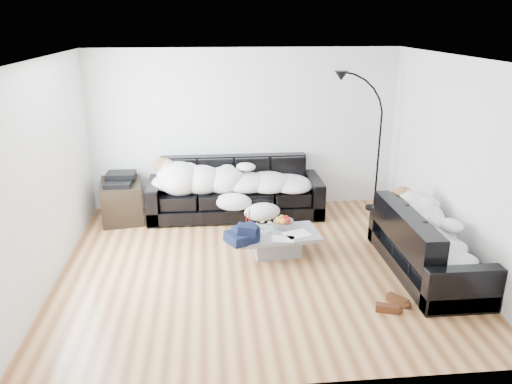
{
  "coord_description": "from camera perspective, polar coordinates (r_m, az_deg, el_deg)",
  "views": [
    {
      "loc": [
        -0.59,
        -5.76,
        3.03
      ],
      "look_at": [
        0.0,
        0.3,
        0.9
      ],
      "focal_mm": 35.0,
      "sensor_mm": 36.0,
      "label": 1
    }
  ],
  "objects": [
    {
      "name": "wine_glass_b",
      "position": [
        6.62,
        0.07,
        -4.14
      ],
      "size": [
        0.08,
        0.08,
        0.15
      ],
      "primitive_type": "cylinder",
      "rotation": [
        0.0,
        0.0,
        0.19
      ],
      "color": "white",
      "rests_on": "coffee_table"
    },
    {
      "name": "navy_jacket",
      "position": [
        6.38,
        -1.39,
        -4.08
      ],
      "size": [
        0.45,
        0.4,
        0.2
      ],
      "primitive_type": null,
      "rotation": [
        0.0,
        0.0,
        0.18
      ],
      "color": "black",
      "rests_on": "coffee_table"
    },
    {
      "name": "coffee_table",
      "position": [
        6.74,
        2.39,
        -5.91
      ],
      "size": [
        1.16,
        0.75,
        0.32
      ],
      "primitive_type": "cube",
      "rotation": [
        0.0,
        0.0,
        0.1
      ],
      "color": "#939699",
      "rests_on": "ground"
    },
    {
      "name": "newspaper_b",
      "position": [
        6.49,
        3.13,
        -5.35
      ],
      "size": [
        0.33,
        0.27,
        0.01
      ],
      "primitive_type": "cube",
      "rotation": [
        0.0,
        0.0,
        -0.23
      ],
      "color": "silver",
      "rests_on": "coffee_table"
    },
    {
      "name": "wall_right",
      "position": [
        6.76,
        21.9,
        3.04
      ],
      "size": [
        0.02,
        4.5,
        2.6
      ],
      "primitive_type": "cube",
      "color": "silver",
      "rests_on": "ground"
    },
    {
      "name": "wall_back",
      "position": [
        8.21,
        -1.32,
        7.12
      ],
      "size": [
        5.0,
        0.02,
        2.6
      ],
      "primitive_type": "cube",
      "color": "silver",
      "rests_on": "ground"
    },
    {
      "name": "floor_lamp",
      "position": [
        8.31,
        13.85,
        4.59
      ],
      "size": [
        0.78,
        0.49,
        2.0
      ],
      "primitive_type": null,
      "rotation": [
        0.0,
        0.0,
        0.3
      ],
      "color": "black",
      "rests_on": "ground"
    },
    {
      "name": "shoes",
      "position": [
        5.83,
        15.31,
        -12.24
      ],
      "size": [
        0.52,
        0.48,
        0.1
      ],
      "primitive_type": null,
      "rotation": [
        0.0,
        0.0,
        -0.53
      ],
      "color": "#472311",
      "rests_on": "ground"
    },
    {
      "name": "ground",
      "position": [
        6.53,
        0.26,
        -8.35
      ],
      "size": [
        5.0,
        5.0,
        0.0
      ],
      "primitive_type": "plane",
      "color": "brown",
      "rests_on": "ground"
    },
    {
      "name": "sofa_right",
      "position": [
        6.55,
        19.08,
        -5.47
      ],
      "size": [
        0.86,
        2.0,
        0.81
      ],
      "primitive_type": "cube",
      "rotation": [
        0.0,
        0.0,
        1.57
      ],
      "color": "black",
      "rests_on": "ground"
    },
    {
      "name": "sleeper_right",
      "position": [
        6.46,
        19.29,
        -3.66
      ],
      "size": [
        0.72,
        1.71,
        0.42
      ],
      "primitive_type": null,
      "rotation": [
        0.0,
        0.0,
        1.57
      ],
      "color": "white",
      "rests_on": "sofa_right"
    },
    {
      "name": "wine_glass_c",
      "position": [
        6.63,
        1.59,
        -4.02
      ],
      "size": [
        0.07,
        0.07,
        0.17
      ],
      "primitive_type": "cylinder",
      "rotation": [
        0.0,
        0.0,
        0.04
      ],
      "color": "white",
      "rests_on": "coffee_table"
    },
    {
      "name": "sleeper_back",
      "position": [
        7.87,
        -2.4,
        1.7
      ],
      "size": [
        2.33,
        0.81,
        0.47
      ],
      "primitive_type": null,
      "color": "white",
      "rests_on": "sofa_back"
    },
    {
      "name": "candle_left",
      "position": [
        6.8,
        -1.1,
        -3.21
      ],
      "size": [
        0.04,
        0.04,
        0.21
      ],
      "primitive_type": "cylinder",
      "rotation": [
        0.0,
        0.0,
        -0.1
      ],
      "color": "maroon",
      "rests_on": "coffee_table"
    },
    {
      "name": "ceiling",
      "position": [
        5.8,
        0.29,
        15.04
      ],
      "size": [
        5.0,
        5.0,
        0.0
      ],
      "primitive_type": "plane",
      "color": "white",
      "rests_on": "ground"
    },
    {
      "name": "stereo",
      "position": [
        8.04,
        -15.29,
        1.51
      ],
      "size": [
        0.45,
        0.35,
        0.13
      ],
      "primitive_type": "cube",
      "rotation": [
        0.0,
        0.0,
        -0.02
      ],
      "color": "black",
      "rests_on": "av_cabinet"
    },
    {
      "name": "candle_right",
      "position": [
        6.79,
        -0.79,
        -3.06
      ],
      "size": [
        0.06,
        0.06,
        0.26
      ],
      "primitive_type": "cylinder",
      "rotation": [
        0.0,
        0.0,
        -0.3
      ],
      "color": "maroon",
      "rests_on": "coffee_table"
    },
    {
      "name": "fruit_bowl",
      "position": [
        6.82,
        3.16,
        -3.38
      ],
      "size": [
        0.31,
        0.31,
        0.17
      ],
      "primitive_type": "cylinder",
      "rotation": [
        0.0,
        0.0,
        -0.16
      ],
      "color": "white",
      "rests_on": "coffee_table"
    },
    {
      "name": "wall_left",
      "position": [
        6.31,
        -22.95,
        1.81
      ],
      "size": [
        0.02,
        4.5,
        2.6
      ],
      "primitive_type": "cube",
      "color": "silver",
      "rests_on": "ground"
    },
    {
      "name": "teal_cushion",
      "position": [
        6.93,
        16.87,
        -1.04
      ],
      "size": [
        0.42,
        0.38,
        0.2
      ],
      "primitive_type": "ellipsoid",
      "rotation": [
        0.0,
        0.0,
        0.24
      ],
      "color": "#0D5C38",
      "rests_on": "sofa_right"
    },
    {
      "name": "sofa_back",
      "position": [
        7.98,
        -2.4,
        0.42
      ],
      "size": [
        2.76,
        0.95,
        0.9
      ],
      "primitive_type": "cube",
      "color": "black",
      "rests_on": "ground"
    },
    {
      "name": "av_cabinet",
      "position": [
        8.15,
        -15.06,
        -0.95
      ],
      "size": [
        0.73,
        0.96,
        0.6
      ],
      "primitive_type": "cube",
      "rotation": [
        0.0,
        0.0,
        0.16
      ],
      "color": "black",
      "rests_on": "ground"
    },
    {
      "name": "newspaper_a",
      "position": [
        6.64,
        4.69,
        -4.78
      ],
      "size": [
        0.4,
        0.36,
        0.01
      ],
      "primitive_type": "cube",
      "rotation": [
        0.0,
        0.0,
        0.38
      ],
      "color": "silver",
      "rests_on": "coffee_table"
    },
    {
      "name": "wine_glass_a",
      "position": [
        6.75,
        0.66,
        -3.54
      ],
      "size": [
        0.1,
        0.1,
        0.18
      ],
      "primitive_type": "cylinder",
      "rotation": [
        0.0,
        0.0,
        0.32
      ],
      "color": "white",
      "rests_on": "coffee_table"
    }
  ]
}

